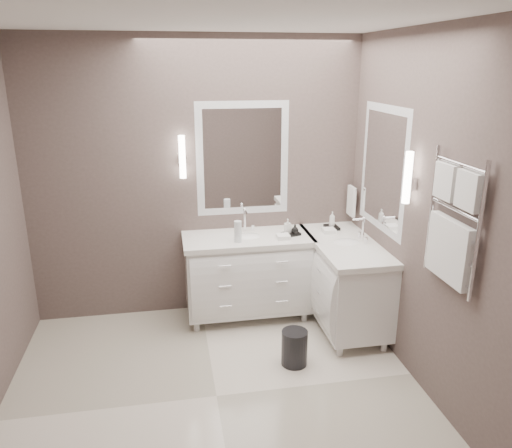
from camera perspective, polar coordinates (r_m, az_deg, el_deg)
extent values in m
cube|color=silver|center=(4.06, -4.54, -19.06)|extent=(3.20, 3.00, 0.01)
cube|color=white|center=(3.26, -5.79, 22.65)|extent=(3.20, 3.00, 0.01)
cube|color=#564845|center=(4.87, -6.80, 4.93)|extent=(3.20, 0.01, 2.70)
cube|color=#564845|center=(2.06, -0.93, -13.73)|extent=(3.20, 0.01, 2.70)
cube|color=#564845|center=(3.90, 19.10, 0.79)|extent=(0.01, 3.00, 2.70)
cube|color=white|center=(4.93, -0.95, -5.79)|extent=(1.20, 0.55, 0.70)
cube|color=white|center=(4.80, -0.97, -1.68)|extent=(1.24, 0.59, 0.05)
ellipsoid|color=white|center=(4.80, -0.97, -1.85)|extent=(0.36, 0.28, 0.12)
cylinder|color=white|center=(4.90, -1.29, 0.42)|extent=(0.02, 0.02, 0.22)
cube|color=white|center=(4.86, 10.00, -6.47)|extent=(0.55, 1.20, 0.70)
cube|color=white|center=(4.72, 10.24, -2.31)|extent=(0.59, 1.24, 0.05)
ellipsoid|color=white|center=(4.72, 10.23, -2.48)|extent=(0.36, 0.28, 0.12)
cylinder|color=white|center=(4.73, 12.15, -0.64)|extent=(0.02, 0.02, 0.22)
cube|color=white|center=(4.86, -1.53, 7.43)|extent=(0.90, 0.02, 1.10)
cube|color=white|center=(4.86, -1.53, 7.43)|extent=(0.77, 0.02, 0.96)
cube|color=white|center=(4.53, 14.32, 6.13)|extent=(0.02, 0.90, 1.10)
cube|color=white|center=(4.53, 14.32, 6.13)|extent=(0.02, 0.90, 0.96)
cube|color=white|center=(4.74, -8.40, 6.99)|extent=(0.05, 0.05, 0.10)
cylinder|color=white|center=(4.74, -8.43, 7.59)|extent=(0.06, 0.06, 0.40)
cube|color=white|center=(4.00, 16.88, 4.39)|extent=(0.05, 0.05, 0.10)
cylinder|color=white|center=(3.99, 16.94, 5.09)|extent=(0.06, 0.06, 0.40)
cylinder|color=white|center=(5.08, 11.05, 4.12)|extent=(0.02, 0.22, 0.02)
cube|color=white|center=(5.11, 10.85, 2.59)|extent=(0.03, 0.17, 0.30)
cylinder|color=white|center=(3.30, 24.11, -1.00)|extent=(0.03, 0.03, 0.90)
cylinder|color=white|center=(3.74, 19.50, 1.66)|extent=(0.03, 0.03, 0.90)
cube|color=white|center=(3.35, 23.17, 3.51)|extent=(0.06, 0.22, 0.24)
cube|color=white|center=(3.57, 20.93, 4.56)|extent=(0.06, 0.22, 0.24)
cube|color=white|center=(3.58, 21.21, -2.80)|extent=(0.06, 0.46, 0.42)
cylinder|color=black|center=(4.33, 4.41, -13.91)|extent=(0.29, 0.29, 0.31)
cube|color=black|center=(4.83, 4.02, -1.12)|extent=(0.19, 0.16, 0.02)
cube|color=black|center=(5.07, 8.65, -0.37)|extent=(0.13, 0.17, 0.02)
cylinder|color=silver|center=(4.61, -2.08, -0.87)|extent=(0.08, 0.08, 0.20)
imported|color=white|center=(4.82, 3.64, -0.19)|extent=(0.06, 0.06, 0.13)
imported|color=black|center=(4.79, 4.48, -0.57)|extent=(0.09, 0.09, 0.09)
imported|color=white|center=(5.04, 8.69, 0.57)|extent=(0.06, 0.06, 0.15)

